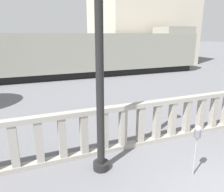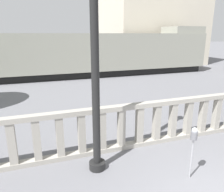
{
  "view_description": "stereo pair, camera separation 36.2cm",
  "coord_description": "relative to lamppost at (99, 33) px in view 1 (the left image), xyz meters",
  "views": [
    {
      "loc": [
        -3.8,
        -2.38,
        3.41
      ],
      "look_at": [
        -1.15,
        4.09,
        1.42
      ],
      "focal_mm": 35.0,
      "sensor_mm": 36.0,
      "label": 1
    },
    {
      "loc": [
        -3.46,
        -2.51,
        3.41
      ],
      "look_at": [
        -1.15,
        4.09,
        1.42
      ],
      "focal_mm": 35.0,
      "sensor_mm": 36.0,
      "label": 2
    }
  ],
  "objects": [
    {
      "name": "building_block",
      "position": [
        12.08,
        19.87,
        1.76
      ],
      "size": [
        10.47,
        9.57,
        10.37
      ],
      "color": "beige",
      "rests_on": "ground"
    },
    {
      "name": "lamppost",
      "position": [
        0.0,
        0.0,
        0.0
      ],
      "size": [
        0.42,
        0.42,
        6.73
      ],
      "color": "black",
      "rests_on": "ground"
    },
    {
      "name": "train_near",
      "position": [
        3.61,
        12.93,
        -1.6
      ],
      "size": [
        19.99,
        2.91,
        4.06
      ],
      "color": "black",
      "rests_on": "ground"
    },
    {
      "name": "parking_meter",
      "position": [
        2.05,
        -1.11,
        -2.37
      ],
      "size": [
        0.16,
        0.16,
        1.33
      ],
      "color": "#99999E",
      "rests_on": "ground"
    },
    {
      "name": "balustrade",
      "position": [
        2.17,
        0.75,
        -2.72
      ],
      "size": [
        12.85,
        0.24,
        1.41
      ],
      "color": "#9E998E",
      "rests_on": "ground"
    }
  ]
}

